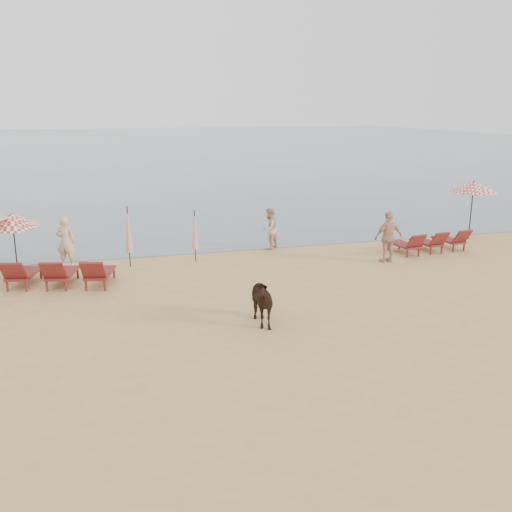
# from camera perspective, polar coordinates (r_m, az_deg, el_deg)

# --- Properties ---
(ground) EXTENTS (120.00, 120.00, 0.00)m
(ground) POSITION_cam_1_polar(r_m,az_deg,el_deg) (14.20, 5.59, -9.27)
(ground) COLOR tan
(ground) RESTS_ON ground
(sea) EXTENTS (160.00, 140.00, 0.06)m
(sea) POSITION_cam_1_polar(r_m,az_deg,el_deg) (92.35, -13.05, 10.79)
(sea) COLOR #51606B
(sea) RESTS_ON ground
(lounger_cluster_left) EXTENTS (3.61, 2.64, 0.71)m
(lounger_cluster_left) POSITION_cam_1_polar(r_m,az_deg,el_deg) (19.71, -19.05, -1.58)
(lounger_cluster_left) COLOR maroon
(lounger_cluster_left) RESTS_ON ground
(lounger_cluster_right) EXTENTS (3.10, 2.03, 0.64)m
(lounger_cluster_right) POSITION_cam_1_polar(r_m,az_deg,el_deg) (24.22, 17.03, 1.41)
(lounger_cluster_right) COLOR maroon
(lounger_cluster_right) RESTS_ON ground
(umbrella_open_left_b) EXTENTS (1.78, 1.82, 2.27)m
(umbrella_open_left_b) POSITION_cam_1_polar(r_m,az_deg,el_deg) (21.43, -23.20, 3.34)
(umbrella_open_left_b) COLOR black
(umbrella_open_left_b) RESTS_ON ground
(umbrella_open_right) EXTENTS (2.13, 2.13, 2.60)m
(umbrella_open_right) POSITION_cam_1_polar(r_m,az_deg,el_deg) (26.92, 20.92, 6.48)
(umbrella_open_right) COLOR black
(umbrella_open_right) RESTS_ON ground
(umbrella_closed_left) EXTENTS (0.28, 0.28, 2.27)m
(umbrella_closed_left) POSITION_cam_1_polar(r_m,az_deg,el_deg) (21.36, -12.66, 2.58)
(umbrella_closed_left) COLOR black
(umbrella_closed_left) RESTS_ON ground
(umbrella_closed_right) EXTENTS (0.24, 0.24, 1.99)m
(umbrella_closed_right) POSITION_cam_1_polar(r_m,az_deg,el_deg) (21.73, -6.14, 2.61)
(umbrella_closed_right) COLOR black
(umbrella_closed_right) RESTS_ON ground
(cow) EXTENTS (0.76, 1.63, 1.37)m
(cow) POSITION_cam_1_polar(r_m,az_deg,el_deg) (15.45, 0.14, -4.44)
(cow) COLOR black
(cow) RESTS_ON ground
(beachgoer_left) EXTENTS (0.80, 0.64, 1.93)m
(beachgoer_left) POSITION_cam_1_polar(r_m,az_deg,el_deg) (21.92, -18.50, 1.32)
(beachgoer_left) COLOR tan
(beachgoer_left) RESTS_ON ground
(beachgoer_right_a) EXTENTS (1.06, 1.04, 1.73)m
(beachgoer_right_a) POSITION_cam_1_polar(r_m,az_deg,el_deg) (23.59, 1.35, 2.75)
(beachgoer_right_a) COLOR tan
(beachgoer_right_a) RESTS_ON ground
(beachgoer_right_b) EXTENTS (1.18, 0.56, 1.95)m
(beachgoer_right_b) POSITION_cam_1_polar(r_m,az_deg,el_deg) (22.10, 13.09, 1.86)
(beachgoer_right_b) COLOR tan
(beachgoer_right_b) RESTS_ON ground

